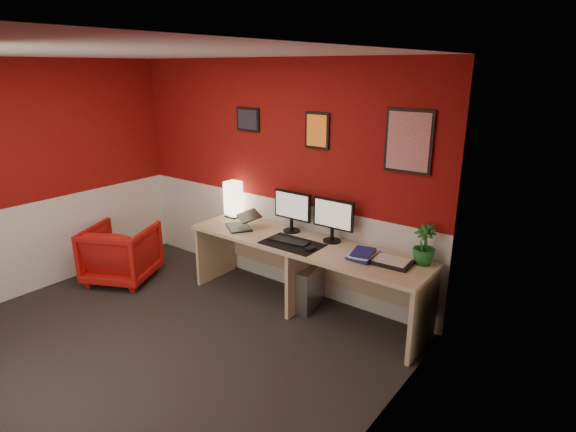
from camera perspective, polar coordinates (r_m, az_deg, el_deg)
The scene contains 26 objects.
ground at distance 4.52m, azimuth -16.04°, elevation -15.19°, with size 4.00×3.50×0.01m, color black.
ceiling at distance 3.82m, azimuth -19.38°, elevation 18.25°, with size 4.00×3.50×0.01m, color white.
wall_back at distance 5.16m, azimuth -1.68°, elevation 4.82°, with size 4.00×0.01×2.50m, color maroon.
wall_left at distance 5.70m, azimuth -29.49°, elevation 3.77°, with size 0.01×3.50×2.50m, color maroon.
wall_right at distance 2.71m, azimuth 8.39°, elevation -7.64°, with size 0.01×3.50×2.50m, color maroon.
wainscot_back at distance 5.37m, azimuth -1.65°, elevation -3.01°, with size 4.00×0.01×1.00m, color silver.
wainscot_left at distance 5.90m, azimuth -28.38°, elevation -3.31°, with size 0.01×3.50×1.00m, color silver.
wainscot_right at distance 3.11m, azimuth 7.65°, elevation -20.21°, with size 0.01×3.50×1.00m, color silver.
desk at distance 4.81m, azimuth 1.93°, elevation -7.31°, with size 2.60×0.65×0.73m, color tan.
shoji_lamp at distance 5.45m, azimuth -6.69°, elevation 1.95°, with size 0.16×0.16×0.40m, color #FFE5B2.
laptop at distance 5.07m, azimuth -6.05°, elevation -0.30°, with size 0.33×0.23×0.22m, color black.
monitor_left at distance 4.89m, azimuth 0.45°, elevation 1.32°, with size 0.45×0.06×0.58m, color black.
monitor_right at distance 4.62m, azimuth 5.47°, elevation 0.26°, with size 0.45×0.06×0.58m, color black.
desk_mat at distance 4.63m, azimuth 0.51°, elevation -3.41°, with size 0.60×0.38×0.01m, color black.
keyboard at distance 4.67m, azimuth 0.09°, elevation -3.07°, with size 0.42×0.14×0.02m, color black.
mouse at distance 4.46m, azimuth 2.74°, elevation -4.03°, with size 0.06×0.10×0.03m, color black.
book_bottom at distance 4.41m, azimuth 7.99°, elevation -4.51°, with size 0.23×0.31×0.03m, color navy.
book_middle at distance 4.40m, azimuth 7.89°, elevation -4.24°, with size 0.22×0.30×0.02m, color silver.
book_top at distance 4.35m, azimuth 7.95°, elevation -4.20°, with size 0.19×0.25×0.02m, color navy.
zen_tray at distance 4.27m, azimuth 12.49°, elevation -5.53°, with size 0.35×0.25×0.03m, color black.
potted_plant at distance 4.28m, azimuth 16.30°, elevation -3.39°, with size 0.20×0.20×0.36m, color #19591E.
pc_tower at distance 4.91m, azimuth 2.39°, elevation -8.63°, with size 0.20×0.45×0.45m, color #99999E.
armchair at distance 5.79m, azimuth -19.67°, elevation -4.28°, with size 0.71×0.73×0.67m, color #AA110C.
art_left at distance 5.27m, azimuth -4.90°, elevation 11.67°, with size 0.32×0.02×0.26m, color black.
art_center at distance 4.72m, azimuth 3.58°, elevation 10.37°, with size 0.28×0.02×0.36m, color orange.
art_right at distance 4.27m, azimuth 14.52°, elevation 8.80°, with size 0.44×0.02×0.56m, color red.
Camera 1 is at (3.15, -2.17, 2.41)m, focal length 29.13 mm.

